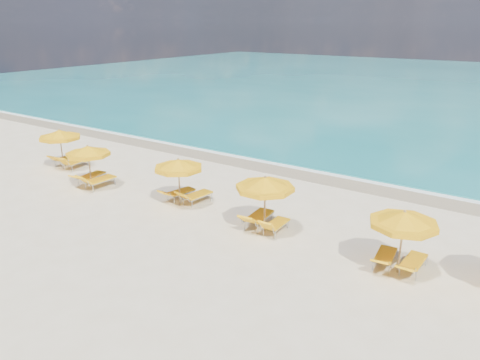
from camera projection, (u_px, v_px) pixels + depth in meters
The scene contains 20 objects.
ground_plane at pixel (219, 217), 19.27m from camera, with size 120.00×120.00×0.00m, color beige.
ocean at pixel (456, 87), 56.72m from camera, with size 120.00×80.00×0.30m, color #157476.
wet_sand_band at pixel (302, 172), 25.04m from camera, with size 120.00×2.60×0.01m, color tan.
foam_line at pixel (309, 168), 25.67m from camera, with size 120.00×1.20×0.03m, color white.
whitecap_near at pixel (290, 126), 35.74m from camera, with size 14.00×0.36×0.05m, color white.
umbrella_0 at pixel (60, 135), 24.99m from camera, with size 2.73×2.73×2.21m.
umbrella_1 at pixel (88, 151), 22.16m from camera, with size 2.20×2.20×2.12m.
umbrella_2 at pixel (178, 165), 19.96m from camera, with size 2.65×2.65×2.15m.
umbrella_3 at pixel (265, 184), 17.35m from camera, with size 2.90×2.90×2.26m.
umbrella_4 at pixel (404, 220), 14.45m from camera, with size 2.19×2.19×2.17m.
lounger_0_left at pixel (66, 161), 26.24m from camera, with size 0.90×1.93×0.80m.
lounger_0_right at pixel (76, 164), 25.59m from camera, with size 0.89×1.85×0.86m.
lounger_1_left at pixel (91, 179), 23.24m from camera, with size 0.85×1.99×0.74m.
lounger_1_right at pixel (100, 183), 22.60m from camera, with size 0.74×1.95×0.90m.
lounger_2_left at pixel (180, 195), 21.14m from camera, with size 0.89×1.85×0.67m.
lounger_2_right at pixel (197, 198), 20.71m from camera, with size 0.79×1.86×0.80m.
lounger_3_left at pixel (258, 220), 18.38m from camera, with size 0.82×2.02×0.85m.
lounger_3_right at pixel (276, 227), 17.81m from camera, with size 0.63×1.65×0.80m.
lounger_4_left at pixel (385, 260), 15.41m from camera, with size 0.77×1.82×0.68m.
lounger_4_right at pixel (413, 266), 15.04m from camera, with size 0.62×1.81×0.64m.
Camera 1 is at (10.73, -14.14, 7.69)m, focal length 35.00 mm.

